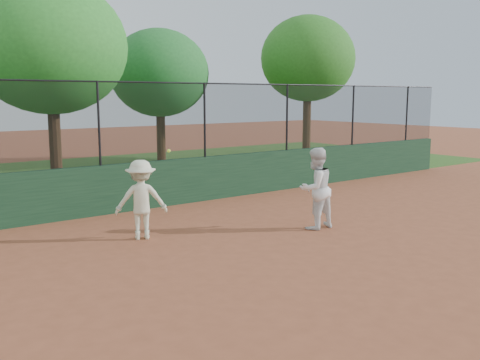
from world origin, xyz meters
TOP-DOWN VIEW (x-y plane):
  - ground at (0.00, 0.00)m, footprint 80.00×80.00m
  - back_wall at (0.00, 6.00)m, footprint 26.00×0.20m
  - grass_strip at (0.00, 12.00)m, footprint 36.00×12.00m
  - player_second at (2.62, 1.90)m, footprint 0.86×0.67m
  - player_main at (-0.75, 3.42)m, footprint 1.18×0.96m
  - fence_assembly at (-0.03, 6.00)m, footprint 26.00×0.06m
  - tree_2 at (-0.08, 10.46)m, footprint 4.70×4.28m
  - tree_3 at (5.08, 13.10)m, footprint 4.04×3.67m
  - tree_4 at (11.24, 10.98)m, footprint 4.29×3.90m

SIDE VIEW (x-z plane):
  - ground at x=0.00m, z-range 0.00..0.00m
  - grass_strip at x=0.00m, z-range 0.00..0.01m
  - back_wall at x=0.00m, z-range 0.00..1.20m
  - player_main at x=-0.75m, z-range -0.10..1.70m
  - player_second at x=2.62m, z-range 0.00..1.76m
  - fence_assembly at x=-0.03m, z-range 1.24..3.24m
  - tree_3 at x=5.08m, z-range 0.99..6.48m
  - tree_2 at x=-0.08m, z-range 1.13..7.47m
  - tree_4 at x=11.24m, z-range 1.28..7.57m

